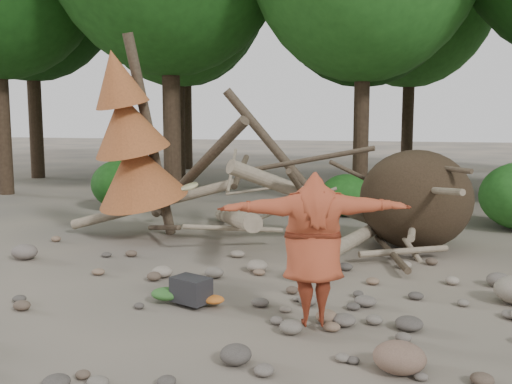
# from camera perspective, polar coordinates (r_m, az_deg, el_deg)

# --- Properties ---
(ground) EXTENTS (120.00, 120.00, 0.00)m
(ground) POSITION_cam_1_polar(r_m,az_deg,el_deg) (8.19, -3.80, -11.04)
(ground) COLOR #514C44
(ground) RESTS_ON ground
(deadfall_pile) EXTENTS (8.55, 5.24, 3.30)m
(deadfall_pile) POSITION_cam_1_polar(r_m,az_deg,el_deg) (11.67, 12.82, -0.87)
(deadfall_pile) COLOR #332619
(deadfall_pile) RESTS_ON ground
(dead_conifer) EXTENTS (2.06, 2.16, 4.35)m
(dead_conifer) POSITION_cam_1_polar(r_m,az_deg,el_deg) (12.15, -12.33, 4.96)
(dead_conifer) COLOR #4C3F30
(dead_conifer) RESTS_ON ground
(bush_left) EXTENTS (1.80, 1.80, 1.44)m
(bush_left) POSITION_cam_1_polar(r_m,az_deg,el_deg) (16.75, -13.14, 0.77)
(bush_left) COLOR #174913
(bush_left) RESTS_ON ground
(bush_mid) EXTENTS (1.40, 1.40, 1.12)m
(bush_mid) POSITION_cam_1_polar(r_m,az_deg,el_deg) (15.35, 9.04, -0.31)
(bush_mid) COLOR #205C1A
(bush_mid) RESTS_ON ground
(frisbee_thrower) EXTENTS (3.14, 1.33, 1.88)m
(frisbee_thrower) POSITION_cam_1_polar(r_m,az_deg,el_deg) (6.95, 5.75, -5.67)
(frisbee_thrower) COLOR #983B22
(frisbee_thrower) RESTS_ON ground
(backpack) EXTENTS (0.60, 0.50, 0.34)m
(backpack) POSITION_cam_1_polar(r_m,az_deg,el_deg) (8.06, -6.50, -10.08)
(backpack) COLOR black
(backpack) RESTS_ON ground
(cloth_green) EXTENTS (0.44, 0.37, 0.17)m
(cloth_green) POSITION_cam_1_polar(r_m,az_deg,el_deg) (8.26, -8.93, -10.35)
(cloth_green) COLOR #2B5A24
(cloth_green) RESTS_ON ground
(cloth_orange) EXTENTS (0.31, 0.26, 0.11)m
(cloth_orange) POSITION_cam_1_polar(r_m,az_deg,el_deg) (8.02, -4.29, -11.01)
(cloth_orange) COLOR #B65D1F
(cloth_orange) RESTS_ON ground
(boulder_front_right) EXTENTS (0.54, 0.49, 0.32)m
(boulder_front_right) POSITION_cam_1_polar(r_m,az_deg,el_deg) (6.23, 14.14, -15.75)
(boulder_front_right) COLOR brown
(boulder_front_right) RESTS_ON ground
(boulder_mid_left) EXTENTS (0.48, 0.43, 0.29)m
(boulder_mid_left) POSITION_cam_1_polar(r_m,az_deg,el_deg) (11.39, -22.14, -5.56)
(boulder_mid_left) COLOR #685E57
(boulder_mid_left) RESTS_ON ground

